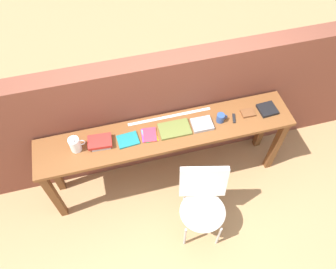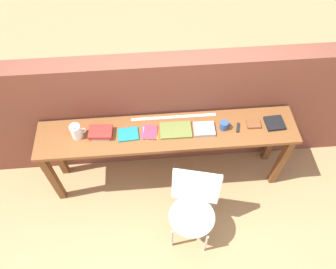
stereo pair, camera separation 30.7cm
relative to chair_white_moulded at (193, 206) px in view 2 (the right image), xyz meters
The scene contains 15 objects.
ground_plane 0.65m from the chair_white_moulded, 120.32° to the left, with size 40.00×40.00×0.00m, color tan.
brick_wall_back 1.01m from the chair_white_moulded, 101.14° to the left, with size 6.00×0.20×1.48m, color brown.
sideboard 0.69m from the chair_white_moulded, 106.91° to the left, with size 2.50×0.44×0.88m.
chair_white_moulded is the anchor object (origin of this frame).
pitcher_white 1.29m from the chair_white_moulded, 148.31° to the left, with size 0.14×0.10×0.18m.
book_stack_leftmost 1.11m from the chair_white_moulded, 141.98° to the left, with size 0.23×0.17×0.06m.
magazine_cycling 0.91m from the chair_white_moulded, 132.47° to the left, with size 0.19×0.15×0.02m, color #19757A.
pamphlet_pile_colourful 0.80m from the chair_white_moulded, 119.78° to the left, with size 0.15×0.18×0.01m.
book_open_centre 0.73m from the chair_white_moulded, 100.06° to the left, with size 0.30×0.19×0.02m, color olive.
book_grey_hardcover 0.73m from the chair_white_moulded, 75.47° to the left, with size 0.20×0.16×0.03m, color #9E9EA3.
mug 0.82m from the chair_white_moulded, 60.68° to the left, with size 0.11×0.08×0.09m.
multitool_folded 0.86m from the chair_white_moulded, 51.44° to the left, with size 0.02×0.11×0.02m, color black.
leather_journal_brown 0.98m from the chair_white_moulded, 44.70° to the left, with size 0.13×0.10×0.02m, color brown.
book_repair_rightmost 1.12m from the chair_white_moulded, 36.54° to the left, with size 0.17×0.17×0.03m, color black.
ruler_metal_back_edge 0.88m from the chair_white_moulded, 98.25° to the left, with size 0.84×0.03×0.00m, color silver.
Camera 2 is at (-0.15, -1.53, 3.40)m, focal length 35.00 mm.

